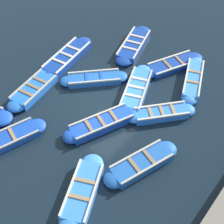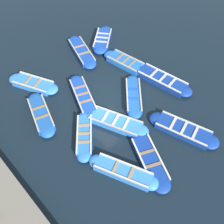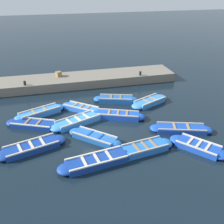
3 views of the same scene
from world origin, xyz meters
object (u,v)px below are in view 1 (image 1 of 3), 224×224
at_px(boat_end_of_row, 161,113).
at_px(boat_broadside, 193,80).
at_px(boat_outer_left, 136,90).
at_px(boat_inner_gap, 173,65).
at_px(boat_alongside, 141,164).
at_px(boat_far_corner, 134,45).
at_px(boat_outer_right, 102,124).
at_px(boat_mid_row, 34,89).
at_px(boat_stern_in, 83,191).
at_px(boat_near_quay, 67,57).
at_px(boat_bow_out, 4,141).
at_px(boat_drifting, 94,79).

bearing_deg(boat_end_of_row, boat_broadside, 90.24).
bearing_deg(boat_outer_left, boat_inner_gap, 82.98).
xyz_separation_m(boat_end_of_row, boat_alongside, (0.87, -2.74, 0.01)).
relative_size(boat_end_of_row, boat_outer_left, 0.75).
xyz_separation_m(boat_far_corner, boat_outer_right, (2.38, -5.53, 0.02)).
xyz_separation_m(boat_outer_left, boat_broadside, (1.76, 2.38, 0.02)).
xyz_separation_m(boat_end_of_row, boat_mid_row, (-5.66, -2.62, 0.00)).
bearing_deg(boat_stern_in, boat_near_quay, 139.13).
distance_m(boat_near_quay, boat_inner_gap, 5.69).
xyz_separation_m(boat_end_of_row, boat_far_corner, (-4.06, 3.34, -0.01)).
bearing_deg(boat_broadside, boat_bow_out, -116.97).
xyz_separation_m(boat_stern_in, boat_outer_right, (-1.57, 2.90, 0.02)).
xyz_separation_m(boat_broadside, boat_inner_gap, (-1.42, 0.42, -0.05)).
distance_m(boat_near_quay, boat_stern_in, 7.99).
height_order(boat_mid_row, boat_outer_left, boat_outer_left).
distance_m(boat_bow_out, boat_far_corner, 8.84).
height_order(boat_bow_out, boat_near_quay, boat_near_quay).
xyz_separation_m(boat_near_quay, boat_inner_gap, (4.73, 3.17, -0.03)).
relative_size(boat_bow_out, boat_far_corner, 0.98).
distance_m(boat_bow_out, boat_outer_right, 4.20).
bearing_deg(boat_inner_gap, boat_bow_out, -107.91).
xyz_separation_m(boat_drifting, boat_alongside, (4.78, -2.55, 0.03)).
bearing_deg(boat_near_quay, boat_outer_right, -27.52).
height_order(boat_end_of_row, boat_mid_row, boat_mid_row).
relative_size(boat_near_quay, boat_alongside, 1.19).
height_order(boat_near_quay, boat_mid_row, boat_near_quay).
bearing_deg(boat_mid_row, boat_stern_in, -24.02).
bearing_deg(boat_drifting, boat_mid_row, -125.70).
bearing_deg(boat_broadside, boat_far_corner, 173.52).
bearing_deg(boat_end_of_row, boat_alongside, -72.39).
height_order(boat_mid_row, boat_alongside, boat_alongside).
bearing_deg(boat_far_corner, boat_outer_right, -66.76).
relative_size(boat_far_corner, boat_broadside, 1.12).
bearing_deg(boat_mid_row, boat_near_quay, 100.20).
bearing_deg(boat_far_corner, boat_end_of_row, -39.39).
bearing_deg(boat_stern_in, boat_outer_left, 106.52).
distance_m(boat_bow_out, boat_outer_left, 6.50).
distance_m(boat_near_quay, boat_far_corner, 3.83).
bearing_deg(boat_drifting, boat_outer_right, -42.07).
relative_size(boat_far_corner, boat_outer_left, 1.03).
bearing_deg(boat_broadside, boat_alongside, -81.08).
distance_m(boat_mid_row, boat_alongside, 6.53).
relative_size(boat_stern_in, boat_inner_gap, 0.95).
bearing_deg(boat_broadside, boat_near_quay, -155.95).
bearing_deg(boat_broadside, boat_mid_row, -135.78).
bearing_deg(boat_end_of_row, boat_inner_gap, 113.44).
bearing_deg(boat_alongside, boat_outer_right, 167.99).
bearing_deg(boat_end_of_row, boat_drifting, -177.25).
bearing_deg(boat_broadside, boat_end_of_row, -89.76).
distance_m(boat_drifting, boat_alongside, 5.42).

